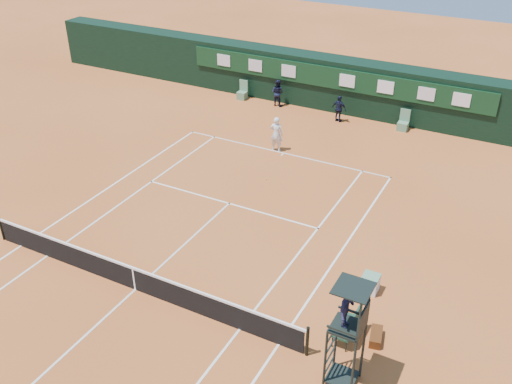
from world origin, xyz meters
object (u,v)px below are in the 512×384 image
umpire_chair (348,315)px  player (276,134)px  tennis_net (134,278)px  player_bench (350,324)px  cooler (370,283)px

umpire_chair → player: size_ratio=1.89×
tennis_net → umpire_chair: 7.91m
player_bench → player: bearing=125.8°
player_bench → cooler: size_ratio=1.86×
player → player_bench: bearing=122.6°
tennis_net → player_bench: bearing=9.5°
tennis_net → player_bench: 7.38m
tennis_net → cooler: bearing=27.4°
umpire_chair → cooler: 4.67m
umpire_chair → cooler: size_ratio=5.30×
player_bench → cooler: 2.50m
umpire_chair → player_bench: (-0.38, 1.64, -1.86)m
player → tennis_net: bearing=89.2°
player_bench → cooler: bearing=93.1°
player_bench → cooler: player_bench is taller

